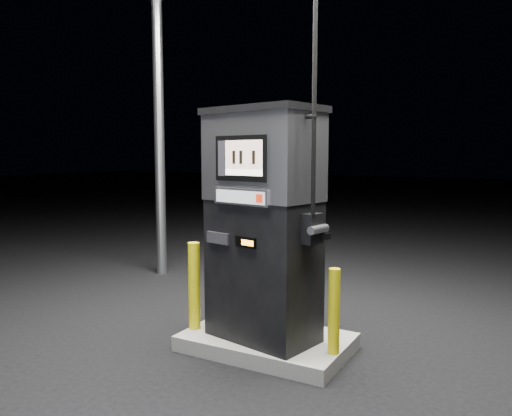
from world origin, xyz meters
The scene contains 5 objects.
ground centered at (0.00, 0.00, 0.00)m, with size 80.00×80.00×0.00m, color black.
pump_island centered at (0.00, 0.00, 0.07)m, with size 1.60×1.00×0.15m, color slate.
fuel_dispenser centered at (0.01, -0.09, 1.29)m, with size 1.28×0.87×4.61m.
bollard_left centered at (-0.74, -0.19, 0.60)m, with size 0.12×0.12×0.89m, color yellow.
bollard_right centered at (0.74, -0.12, 0.54)m, with size 0.10×0.10×0.78m, color yellow.
Camera 1 is at (2.24, -4.24, 1.93)m, focal length 35.00 mm.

